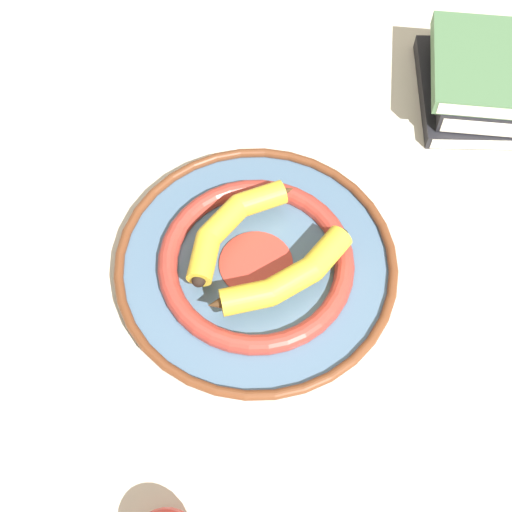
# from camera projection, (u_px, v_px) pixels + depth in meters

# --- Properties ---
(ground_plane) EXTENTS (2.80, 2.80, 0.00)m
(ground_plane) POSITION_uv_depth(u_px,v_px,m) (239.00, 260.00, 0.87)
(ground_plane) COLOR beige
(decorative_bowl) EXTENTS (0.34, 0.34, 0.03)m
(decorative_bowl) POSITION_uv_depth(u_px,v_px,m) (256.00, 264.00, 0.85)
(decorative_bowl) COLOR slate
(decorative_bowl) RESTS_ON ground_plane
(banana_a) EXTENTS (0.18, 0.10, 0.03)m
(banana_a) POSITION_uv_depth(u_px,v_px,m) (286.00, 278.00, 0.81)
(banana_a) COLOR yellow
(banana_a) RESTS_ON decorative_bowl
(banana_b) EXTENTS (0.14, 0.13, 0.03)m
(banana_b) POSITION_uv_depth(u_px,v_px,m) (231.00, 224.00, 0.84)
(banana_b) COLOR yellow
(banana_b) RESTS_ON decorative_bowl
(book_stack) EXTENTS (0.17, 0.21, 0.08)m
(book_stack) POSITION_uv_depth(u_px,v_px,m) (479.00, 81.00, 0.97)
(book_stack) COLOR black
(book_stack) RESTS_ON ground_plane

